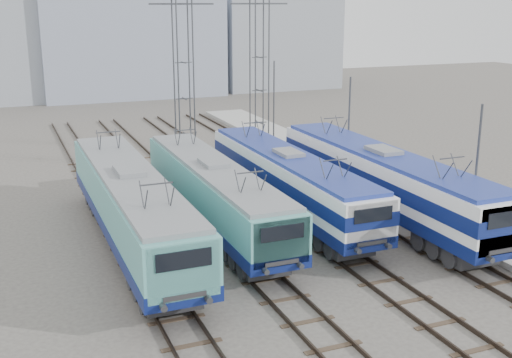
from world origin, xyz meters
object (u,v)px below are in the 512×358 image
object	(u,v)px
locomotive_far_left	(132,204)
catenary_tower_west	(184,75)
mast_rear	(274,104)
locomotive_center_left	(215,191)
locomotive_center_right	(290,178)
mast_mid	(349,131)
mast_front	(476,177)
locomotive_far_right	(384,178)
catenary_tower_east	(259,69)

from	to	relation	value
locomotive_far_left	catenary_tower_west	distance (m)	16.39
mast_rear	catenary_tower_west	bearing A→B (deg)	-155.06
locomotive_far_left	mast_rear	bearing A→B (deg)	49.99
locomotive_center_left	mast_rear	distance (m)	20.44
mast_rear	locomotive_center_right	bearing A→B (deg)	-110.84
catenary_tower_west	mast_rear	bearing A→B (deg)	24.94
mast_mid	mast_rear	world-z (taller)	same
mast_front	locomotive_far_left	bearing A→B (deg)	159.58
mast_rear	mast_front	bearing A→B (deg)	-90.00
locomotive_center_left	locomotive_far_right	bearing A→B (deg)	-11.33
locomotive_center_left	catenary_tower_east	xyz separation A→B (m)	(8.75, 15.27, 4.50)
mast_mid	locomotive_center_right	bearing A→B (deg)	-143.61
catenary_tower_west	mast_front	distance (m)	22.00
catenary_tower_east	mast_rear	xyz separation A→B (m)	(2.10, 2.00, -3.14)
catenary_tower_west	mast_rear	world-z (taller)	catenary_tower_west
catenary_tower_west	catenary_tower_east	distance (m)	6.80
locomotive_center_left	mast_rear	world-z (taller)	mast_rear
catenary_tower_west	catenary_tower_east	world-z (taller)	same
locomotive_center_right	mast_front	distance (m)	9.78
locomotive_far_right	locomotive_center_left	bearing A→B (deg)	168.67
locomotive_far_right	mast_rear	bearing A→B (deg)	84.46
catenary_tower_west	mast_front	size ratio (longest dim) A/B	1.71
locomotive_center_right	catenary_tower_west	size ratio (longest dim) A/B	1.44
mast_mid	catenary_tower_west	bearing A→B (deg)	137.07
locomotive_center_right	catenary_tower_west	xyz separation A→B (m)	(-2.25, 12.68, 4.43)
catenary_tower_east	locomotive_far_right	bearing A→B (deg)	-89.16
mast_front	mast_rear	bearing A→B (deg)	90.00
locomotive_center_right	locomotive_center_left	bearing A→B (deg)	-172.51
locomotive_far_left	mast_rear	world-z (taller)	mast_rear
mast_front	catenary_tower_west	bearing A→B (deg)	113.27
locomotive_far_right	mast_rear	xyz separation A→B (m)	(1.85, 19.07, 1.14)
catenary_tower_west	mast_rear	size ratio (longest dim) A/B	1.71
locomotive_far_right	mast_front	world-z (taller)	mast_front
locomotive_center_right	mast_mid	world-z (taller)	mast_mid
locomotive_center_left	catenary_tower_west	size ratio (longest dim) A/B	1.43
locomotive_far_left	catenary_tower_east	bearing A→B (deg)	50.87
mast_front	mast_rear	size ratio (longest dim) A/B	1.00
locomotive_center_left	mast_rear	xyz separation A→B (m)	(10.85, 17.27, 1.35)
locomotive_far_right	mast_front	distance (m)	5.38
locomotive_far_right	catenary_tower_west	size ratio (longest dim) A/B	1.55
locomotive_center_right	catenary_tower_west	distance (m)	13.62
mast_mid	locomotive_center_left	bearing A→B (deg)	-154.09
locomotive_far_left	mast_front	distance (m)	16.42
catenary_tower_west	mast_front	bearing A→B (deg)	-66.73
locomotive_far_right	catenary_tower_east	bearing A→B (deg)	90.84
catenary_tower_east	mast_mid	distance (m)	10.69
locomotive_far_right	catenary_tower_west	xyz separation A→B (m)	(-6.75, 15.07, 4.28)
mast_front	mast_rear	xyz separation A→B (m)	(0.00, 24.00, 0.00)
catenary_tower_east	mast_rear	world-z (taller)	catenary_tower_east
mast_rear	locomotive_far_right	bearing A→B (deg)	-95.54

